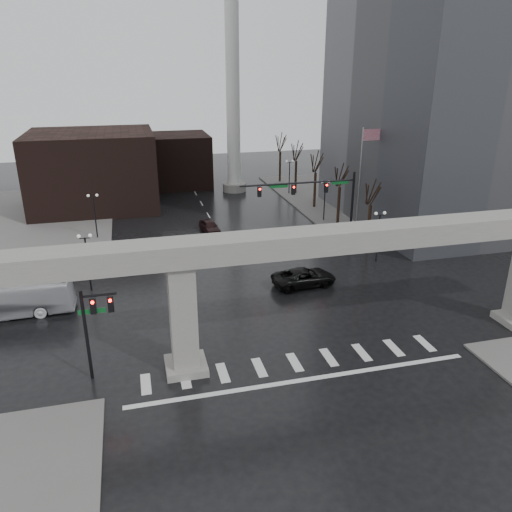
% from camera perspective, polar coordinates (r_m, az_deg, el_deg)
% --- Properties ---
extents(ground, '(160.00, 160.00, 0.00)m').
position_cam_1_polar(ground, '(34.37, 3.90, -11.14)').
color(ground, black).
rests_on(ground, ground).
extents(sidewalk_ne, '(28.00, 36.00, 0.15)m').
position_cam_1_polar(sidewalk_ne, '(74.96, 14.41, 6.42)').
color(sidewalk_ne, slate).
rests_on(sidewalk_ne, ground).
extents(elevated_guideway, '(48.00, 2.60, 8.70)m').
position_cam_1_polar(elevated_guideway, '(31.65, 6.39, -0.20)').
color(elevated_guideway, gray).
rests_on(elevated_guideway, ground).
extents(office_tower, '(22.00, 26.00, 42.00)m').
position_cam_1_polar(office_tower, '(65.33, 22.29, 22.09)').
color(office_tower, slate).
rests_on(office_tower, ground).
extents(building_far_left, '(16.00, 14.00, 10.00)m').
position_cam_1_polar(building_far_left, '(70.91, -18.07, 9.32)').
color(building_far_left, black).
rests_on(building_far_left, ground).
extents(building_far_mid, '(10.00, 10.00, 8.00)m').
position_cam_1_polar(building_far_mid, '(81.11, -9.07, 10.76)').
color(building_far_mid, black).
rests_on(building_far_mid, ground).
extents(smokestack, '(3.60, 3.60, 30.00)m').
position_cam_1_polar(smokestack, '(75.25, -2.65, 17.37)').
color(smokestack, silver).
rests_on(smokestack, ground).
extents(signal_mast_arm, '(12.12, 0.43, 8.00)m').
position_cam_1_polar(signal_mast_arm, '(51.36, 7.14, 6.92)').
color(signal_mast_arm, black).
rests_on(signal_mast_arm, ground).
extents(signal_left_pole, '(2.30, 0.30, 6.00)m').
position_cam_1_polar(signal_left_pole, '(31.55, -18.03, -6.86)').
color(signal_left_pole, black).
rests_on(signal_left_pole, ground).
extents(flagpole_assembly, '(2.06, 0.12, 12.00)m').
position_cam_1_polar(flagpole_assembly, '(56.36, 12.10, 9.67)').
color(flagpole_assembly, silver).
rests_on(flagpole_assembly, ground).
extents(lamp_right_0, '(1.22, 0.32, 5.11)m').
position_cam_1_polar(lamp_right_0, '(49.68, 13.87, 3.14)').
color(lamp_right_0, black).
rests_on(lamp_right_0, ground).
extents(lamp_right_1, '(1.22, 0.32, 5.11)m').
position_cam_1_polar(lamp_right_1, '(61.85, 7.88, 7.08)').
color(lamp_right_1, black).
rests_on(lamp_right_1, ground).
extents(lamp_right_2, '(1.22, 0.32, 5.11)m').
position_cam_1_polar(lamp_right_2, '(74.67, 3.84, 9.66)').
color(lamp_right_2, black).
rests_on(lamp_right_2, ground).
extents(lamp_left_0, '(1.22, 0.32, 5.11)m').
position_cam_1_polar(lamp_left_0, '(44.26, -18.79, 0.38)').
color(lamp_left_0, black).
rests_on(lamp_left_0, ground).
extents(lamp_left_1, '(1.22, 0.32, 5.11)m').
position_cam_1_polar(lamp_left_1, '(57.59, -18.02, 5.18)').
color(lamp_left_1, black).
rests_on(lamp_left_1, ground).
extents(lamp_left_2, '(1.22, 0.32, 5.11)m').
position_cam_1_polar(lamp_left_2, '(71.18, -17.53, 8.16)').
color(lamp_left_2, black).
rests_on(lamp_left_2, ground).
extents(tree_right_0, '(1.09, 1.58, 7.50)m').
position_cam_1_polar(tree_right_0, '(53.73, 12.82, 3.82)').
color(tree_right_0, black).
rests_on(tree_right_0, ground).
extents(tree_right_1, '(1.09, 1.61, 7.67)m').
position_cam_1_polar(tree_right_1, '(60.64, 9.46, 6.10)').
color(tree_right_1, black).
rests_on(tree_right_1, ground).
extents(tree_right_2, '(1.10, 1.63, 7.85)m').
position_cam_1_polar(tree_right_2, '(67.78, 6.77, 7.89)').
color(tree_right_2, black).
rests_on(tree_right_2, ground).
extents(tree_right_3, '(1.11, 1.66, 8.02)m').
position_cam_1_polar(tree_right_3, '(75.10, 4.59, 9.33)').
color(tree_right_3, black).
rests_on(tree_right_3, ground).
extents(tree_right_4, '(1.12, 1.69, 8.19)m').
position_cam_1_polar(tree_right_4, '(82.55, 2.78, 10.50)').
color(tree_right_4, black).
rests_on(tree_right_4, ground).
extents(pickup_truck, '(5.85, 3.05, 1.57)m').
position_cam_1_polar(pickup_truck, '(44.00, 5.53, -2.44)').
color(pickup_truck, black).
rests_on(pickup_truck, ground).
extents(city_bus, '(10.57, 2.53, 2.94)m').
position_cam_1_polar(city_bus, '(43.04, -27.04, -4.38)').
color(city_bus, silver).
rests_on(city_bus, ground).
extents(far_car, '(2.25, 4.38, 1.43)m').
position_cam_1_polar(far_car, '(57.95, -5.30, 3.39)').
color(far_car, black).
rests_on(far_car, ground).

